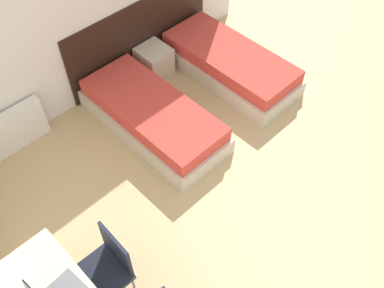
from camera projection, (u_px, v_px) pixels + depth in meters
wall_back at (74, 6)px, 4.86m from camera, size 5.40×0.05×2.70m
headboard_panel at (141, 36)px, 5.87m from camera, size 2.39×0.03×1.04m
bed_near_window at (153, 116)px, 5.34m from camera, size 0.87×1.99×0.43m
bed_near_door at (229, 64)px, 5.96m from camera, size 0.87×1.99×0.43m
nightstand at (154, 61)px, 6.00m from camera, size 0.41×0.42×0.42m
radiator at (12, 131)px, 5.09m from camera, size 0.85×0.12×0.56m
chair_near_laptop at (106, 268)px, 3.78m from camera, size 0.46×0.46×0.89m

